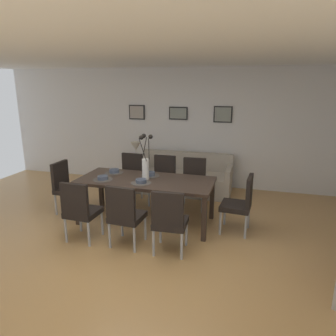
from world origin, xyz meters
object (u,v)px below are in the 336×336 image
bowl_far_left (141,181)px  framed_picture_right (223,114)px  bowl_far_right (150,173)px  sofa (184,178)px  framed_picture_left (137,112)px  dining_chair_far_right (163,177)px  dining_chair_near_right (130,175)px  dining_chair_far_left (125,213)px  dining_chair_head_west (66,185)px  bowl_near_left (103,177)px  table_lamp (136,148)px  dining_table (146,183)px  side_table (137,176)px  dining_chair_head_east (241,201)px  dining_chair_mid_left (169,219)px  dining_chair_near_left (80,208)px  dining_chair_mid_right (194,181)px  centerpiece_vase (145,162)px  framed_picture_center (178,113)px  bowl_near_right (114,171)px

bowl_far_left → framed_picture_right: size_ratio=0.43×
bowl_far_right → sofa: bowl_far_right is taller
framed_picture_left → dining_chair_far_right: bearing=-51.8°
dining_chair_near_right → dining_chair_far_left: bearing=-70.0°
dining_chair_head_west → sofa: size_ratio=0.46×
bowl_near_left → sofa: size_ratio=0.09×
dining_chair_far_right → bowl_far_left: 1.15m
bowl_far_left → table_lamp: table_lamp is taller
dining_table → table_lamp: table_lamp is taller
side_table → framed_picture_left: (-0.17, 0.55, 1.36)m
dining_chair_head_east → sofa: 2.11m
dining_chair_far_left → dining_chair_mid_left: same height
dining_chair_near_right → bowl_far_left: (0.65, -1.11, 0.27)m
dining_chair_near_left → dining_chair_mid_right: same height
table_lamp → bowl_far_right: bearing=-60.3°
centerpiece_vase → framed_picture_right: 2.46m
dining_table → dining_chair_near_right: 1.11m
side_table → dining_chair_head_west: bearing=-113.4°
side_table → table_lamp: bearing=0.0°
dining_chair_mid_right → centerpiece_vase: 1.18m
dining_chair_mid_right → bowl_far_left: bearing=-120.5°
dining_chair_mid_right → centerpiece_vase: bearing=-126.4°
dining_chair_mid_right → side_table: bearing=151.9°
framed_picture_center → dining_chair_near_right: bearing=-116.8°
dining_chair_near_left → side_table: size_ratio=1.77×
dining_chair_far_left → framed_picture_center: framed_picture_center is taller
dining_chair_near_left → bowl_far_right: dining_chair_near_left is taller
bowl_far_right → dining_chair_head_west: bearing=-172.2°
bowl_far_left → side_table: size_ratio=0.33×
dining_chair_near_left → dining_chair_head_west: size_ratio=1.00×
bowl_near_left → side_table: bearing=94.5°
bowl_near_left → bowl_far_left: (0.66, 0.00, 0.00)m
dining_chair_mid_right → bowl_near_left: 1.70m
table_lamp → dining_chair_head_east: bearing=-34.5°
dining_chair_far_left → bowl_far_left: 0.72m
dining_table → dining_chair_head_west: bearing=179.8°
dining_chair_near_left → bowl_near_right: (0.02, 1.11, 0.27)m
dining_chair_mid_right → bowl_near_right: dining_chair_mid_right is taller
dining_chair_near_left → dining_chair_near_right: bearing=88.8°
dining_chair_far_left → bowl_near_left: bearing=134.9°
dining_chair_mid_right → dining_chair_head_east: same height
bowl_near_right → sofa: size_ratio=0.09×
dining_chair_near_right → dining_chair_mid_left: (1.30, -1.79, 0.00)m
bowl_near_left → dining_chair_far_right: bearing=58.4°
dining_chair_near_right → centerpiece_vase: size_ratio=1.25×
table_lamp → framed_picture_left: framed_picture_left is taller
bowl_far_left → dining_table: bearing=90.0°
dining_chair_head_west → sofa: (1.77, 1.69, -0.23)m
dining_table → table_lamp: size_ratio=4.31×
dining_table → table_lamp: 1.83m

